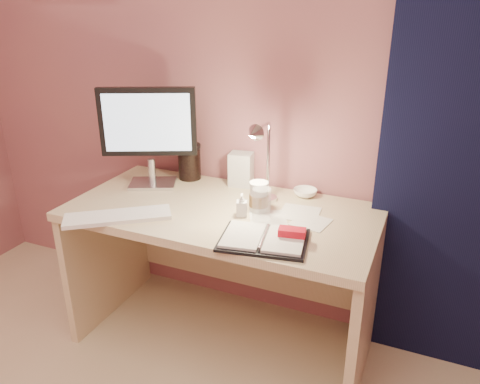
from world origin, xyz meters
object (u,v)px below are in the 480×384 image
at_px(desk, 229,245).
at_px(bowl, 305,193).
at_px(lotion_bottle, 242,205).
at_px(keyboard, 118,217).
at_px(clear_cup, 262,204).
at_px(product_box, 241,169).
at_px(coffee_cup, 259,198).
at_px(planner, 266,238).
at_px(monitor, 148,128).
at_px(desk_lamp, 262,156).
at_px(dark_jar, 190,163).

xyz_separation_m(desk, bowl, (0.31, 0.22, 0.24)).
bearing_deg(lotion_bottle, keyboard, -153.60).
height_order(keyboard, clear_cup, clear_cup).
distance_m(clear_cup, product_box, 0.41).
distance_m(coffee_cup, lotion_bottle, 0.09).
bearing_deg(product_box, lotion_bottle, -74.00).
xyz_separation_m(clear_cup, product_box, (-0.24, 0.33, 0.02)).
distance_m(keyboard, lotion_bottle, 0.54).
bearing_deg(planner, coffee_cup, 107.09).
bearing_deg(clear_cup, monitor, 166.85).
xyz_separation_m(bowl, lotion_bottle, (-0.20, -0.32, 0.03)).
relative_size(clear_cup, desk_lamp, 0.35).
distance_m(keyboard, clear_cup, 0.63).
xyz_separation_m(keyboard, clear_cup, (0.57, 0.24, 0.06)).
height_order(clear_cup, desk_lamp, desk_lamp).
xyz_separation_m(bowl, dark_jar, (-0.63, -0.00, 0.07)).
relative_size(monitor, clear_cup, 3.55).
height_order(planner, coffee_cup, coffee_cup).
height_order(lotion_bottle, desk_lamp, desk_lamp).
bearing_deg(clear_cup, desk_lamp, 111.19).
relative_size(desk, product_box, 8.19).
relative_size(bowl, dark_jar, 0.68).
height_order(keyboard, desk_lamp, desk_lamp).
distance_m(desk, clear_cup, 0.37).
bearing_deg(monitor, desk, -31.19).
bearing_deg(dark_jar, planner, -39.11).
height_order(monitor, clear_cup, monitor).
height_order(keyboard, bowl, bowl).
bearing_deg(monitor, coffee_cup, -32.25).
bearing_deg(clear_cup, bowl, 72.04).
height_order(coffee_cup, bowl, coffee_cup).
height_order(desk, bowl, bowl).
xyz_separation_m(keyboard, coffee_cup, (0.53, 0.31, 0.06)).
height_order(planner, dark_jar, dark_jar).
relative_size(monitor, dark_jar, 2.99).
relative_size(monitor, desk_lamp, 1.25).
height_order(product_box, desk_lamp, desk_lamp).
bearing_deg(clear_cup, dark_jar, 148.88).
distance_m(planner, dark_jar, 0.80).
distance_m(dark_jar, desk_lamp, 0.55).
height_order(bowl, desk_lamp, desk_lamp).
height_order(monitor, lotion_bottle, monitor).
xyz_separation_m(monitor, clear_cup, (0.65, -0.15, -0.23)).
bearing_deg(keyboard, coffee_cup, -5.73).
relative_size(planner, clear_cup, 2.70).
bearing_deg(bowl, clear_cup, -107.96).
bearing_deg(desk_lamp, clear_cup, -64.93).
bearing_deg(bowl, keyboard, -140.31).
bearing_deg(desk, product_box, 98.42).
relative_size(keyboard, bowl, 3.98).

